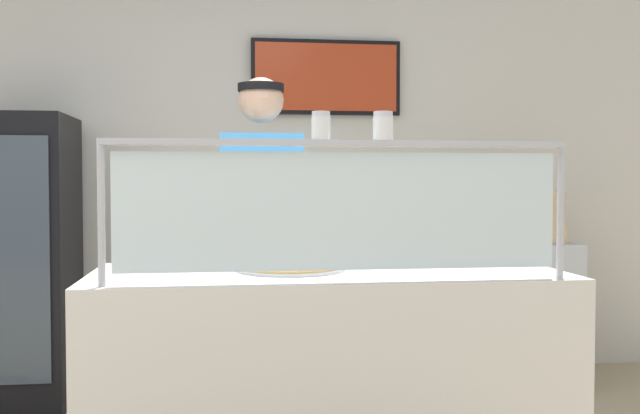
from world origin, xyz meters
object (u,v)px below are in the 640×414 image
(pepper_flake_shaker, at_px, (383,128))
(worker_figure, at_px, (262,240))
(parmesan_shaker, at_px, (321,128))
(pizza_tray, at_px, (291,266))
(pizza_box_stack, at_px, (513,216))
(drink_fridge, at_px, (14,260))
(pizza_server, at_px, (297,261))

(pepper_flake_shaker, distance_m, worker_figure, 1.16)
(parmesan_shaker, xyz_separation_m, worker_figure, (-0.14, 1.01, -0.45))
(pizza_tray, xyz_separation_m, worker_figure, (-0.07, 0.69, 0.04))
(worker_figure, height_order, pizza_box_stack, worker_figure)
(parmesan_shaker, distance_m, drink_fridge, 2.57)
(pepper_flake_shaker, relative_size, pizza_box_stack, 0.19)
(worker_figure, distance_m, pizza_box_stack, 1.85)
(drink_fridge, height_order, pizza_box_stack, drink_fridge)
(pizza_tray, height_order, pizza_server, pizza_server)
(worker_figure, bearing_deg, pizza_server, -82.88)
(drink_fridge, bearing_deg, parmesan_shaker, -52.70)
(parmesan_shaker, relative_size, drink_fridge, 0.06)
(pepper_flake_shaker, relative_size, worker_figure, 0.05)
(pizza_box_stack, bearing_deg, pizza_tray, -133.60)
(parmesan_shaker, bearing_deg, pizza_server, 99.18)
(pizza_server, bearing_deg, drink_fridge, 141.26)
(pizza_tray, relative_size, drink_fridge, 0.25)
(parmesan_shaker, distance_m, pizza_box_stack, 2.46)
(pizza_server, height_order, worker_figure, worker_figure)
(pizza_server, xyz_separation_m, pepper_flake_shaker, (0.26, -0.31, 0.47))
(pizza_tray, xyz_separation_m, drink_fridge, (-1.44, 1.65, -0.14))
(pizza_tray, distance_m, parmesan_shaker, 0.59)
(worker_figure, height_order, drink_fridge, worker_figure)
(pizza_server, distance_m, drink_fridge, 2.22)
(parmesan_shaker, bearing_deg, worker_figure, 97.74)
(pizza_box_stack, bearing_deg, drink_fridge, 179.16)
(pepper_flake_shaker, bearing_deg, pizza_box_stack, 57.01)
(pizza_server, height_order, drink_fridge, drink_fridge)
(pizza_server, distance_m, worker_figure, 0.71)
(parmesan_shaker, height_order, worker_figure, worker_figure)
(pepper_flake_shaker, bearing_deg, pizza_tray, 130.40)
(drink_fridge, distance_m, pizza_box_stack, 2.98)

